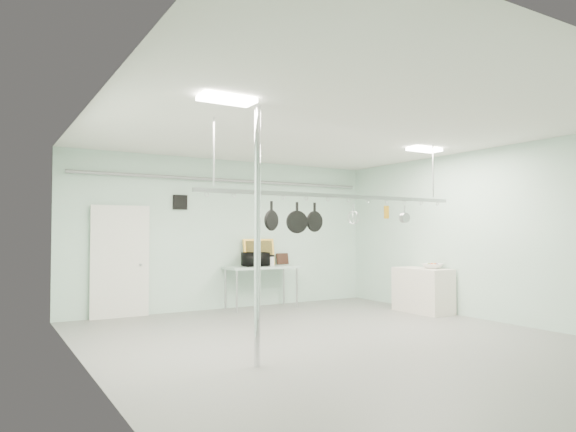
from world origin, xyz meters
TOP-DOWN VIEW (x-y plane):
  - floor at (0.00, 0.00)m, footprint 8.00×8.00m
  - ceiling at (0.00, 0.00)m, footprint 7.00×8.00m
  - back_wall at (0.00, 3.99)m, footprint 7.00×0.02m
  - right_wall at (3.49, 0.00)m, footprint 0.02×8.00m
  - door at (-2.30, 3.94)m, footprint 1.10×0.10m
  - wall_vent at (-1.10, 3.97)m, footprint 0.30×0.04m
  - conduit_pipe at (0.00, 3.90)m, footprint 6.60×0.07m
  - chrome_pole at (-1.70, -0.60)m, footprint 0.08×0.08m
  - prep_table at (0.60, 3.60)m, footprint 1.60×0.70m
  - side_cabinet at (3.15, 1.40)m, footprint 0.60×1.20m
  - pot_rack at (0.20, 0.30)m, footprint 4.80×0.06m
  - light_panel_left at (-2.20, -0.80)m, footprint 0.65×0.30m
  - light_panel_right at (2.40, 0.60)m, footprint 0.65×0.30m
  - microwave at (0.47, 3.63)m, footprint 0.58×0.43m
  - coffee_canister at (0.82, 3.59)m, footprint 0.20×0.20m
  - painting_large at (0.69, 3.90)m, footprint 0.79×0.19m
  - painting_small at (1.30, 3.90)m, footprint 0.30×0.10m
  - fruit_bowl at (3.22, 1.20)m, footprint 0.54×0.54m
  - skillet_left at (-1.00, 0.30)m, footprint 0.30×0.17m
  - skillet_mid at (-0.56, 0.30)m, footprint 0.34×0.13m
  - skillet_right at (-0.25, 0.30)m, footprint 0.32×0.10m
  - whisk at (0.50, 0.30)m, footprint 0.21×0.21m
  - grater at (1.20, 0.30)m, footprint 0.10×0.03m
  - saucepan at (1.60, 0.30)m, footprint 0.17×0.10m
  - fruit_cluster at (3.22, 1.20)m, footprint 0.24×0.24m

SIDE VIEW (x-z plane):
  - floor at x=0.00m, z-range 0.00..0.00m
  - side_cabinet at x=3.15m, z-range 0.00..0.90m
  - prep_table at x=0.60m, z-range 0.38..1.28m
  - fruit_bowl at x=3.22m, z-range 0.90..1.00m
  - fruit_cluster at x=3.22m, z-range 0.95..1.04m
  - coffee_canister at x=0.82m, z-range 0.91..1.10m
  - painting_small at x=1.30m, z-range 0.90..1.16m
  - door at x=-2.30m, z-range -0.05..2.15m
  - microwave at x=0.47m, z-range 0.91..1.20m
  - painting_large at x=0.69m, z-range 0.90..1.49m
  - back_wall at x=0.00m, z-range 0.00..3.20m
  - right_wall at x=3.49m, z-range 0.00..3.20m
  - chrome_pole at x=-1.70m, z-range 0.00..3.20m
  - skillet_mid at x=-0.56m, z-range 1.62..2.09m
  - skillet_right at x=-0.25m, z-range 1.64..2.09m
  - skillet_left at x=-1.00m, z-range 1.68..2.09m
  - whisk at x=0.50m, z-range 1.73..2.09m
  - saucepan at x=1.60m, z-range 1.78..2.09m
  - grater at x=1.20m, z-range 1.85..2.09m
  - pot_rack at x=0.20m, z-range 1.73..2.73m
  - wall_vent at x=-1.10m, z-range 2.10..2.40m
  - conduit_pipe at x=0.00m, z-range 2.71..2.79m
  - light_panel_left at x=-2.20m, z-range 3.14..3.19m
  - light_panel_right at x=2.40m, z-range 3.14..3.19m
  - ceiling at x=0.00m, z-range 3.18..3.20m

